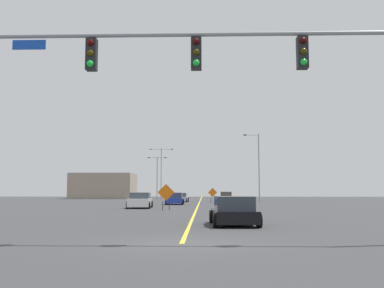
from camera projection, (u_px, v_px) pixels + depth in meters
ground at (182, 244)px, 13.59m from camera, size 199.43×199.43×0.00m
road_centre_stripe at (200, 201)px, 68.66m from camera, size 0.16×110.79×0.01m
traffic_signal_assembly at (255, 69)px, 14.09m from camera, size 13.76×0.44×7.15m
street_lamp_near_left at (161, 169)px, 85.03m from camera, size 4.55×0.24×9.73m
street_lamp_far_left at (157, 174)px, 84.78m from camera, size 3.69×0.24×8.08m
street_lamp_mid_right at (258, 164)px, 62.78m from camera, size 2.25×0.24×9.71m
construction_sign_right_shoulder at (166, 194)px, 36.57m from camera, size 1.41×0.19×2.17m
construction_sign_left_shoulder at (213, 193)px, 56.83m from camera, size 1.19×0.05×1.96m
car_black_near at (234, 212)px, 20.80m from camera, size 2.30×4.17×1.36m
car_silver_mid at (180, 198)px, 61.90m from camera, size 2.26×4.32×1.26m
car_orange_approaching at (226, 197)px, 64.13m from camera, size 2.03×4.41×1.42m
car_blue_distant at (175, 199)px, 50.99m from camera, size 2.14×4.34×1.37m
car_white_far at (140, 201)px, 40.65m from camera, size 2.27×4.40×1.44m
roadside_building_west at (104, 186)px, 87.40m from camera, size 11.98×8.98×4.95m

